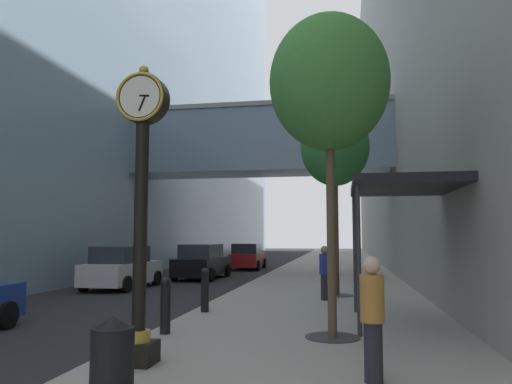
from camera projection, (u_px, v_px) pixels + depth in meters
ground_plane at (273, 273)px, 28.72m from camera, size 110.00×110.00×0.00m
sidewalk_right at (332, 269)px, 31.08m from camera, size 6.72×80.00×0.14m
building_block_left at (119, 1)px, 35.40m from camera, size 23.30×80.00×38.56m
building_block_right at (453, 31)px, 31.06m from camera, size 9.00×80.00×30.41m
street_clock at (141, 196)px, 7.93m from camera, size 0.84×0.55×4.86m
bollard_third at (166, 304)px, 10.15m from camera, size 0.23×0.23×1.16m
bollard_fourth at (205, 289)px, 13.05m from camera, size 0.23×0.23×1.16m
street_tree_near at (329, 84)px, 10.18m from camera, size 2.50×2.50×6.66m
street_tree_mid_near at (335, 148)px, 17.02m from camera, size 2.39×2.39×6.51m
trash_bin at (112, 360)px, 5.87m from camera, size 0.53×0.53×1.05m
pedestrian_walking at (325, 271)px, 15.45m from camera, size 0.48×0.48×1.71m
pedestrian_by_clock at (373, 315)px, 6.83m from camera, size 0.34×0.34×1.74m
storefront_awning at (402, 188)px, 11.49m from camera, size 2.40×3.60×3.30m
car_white_near at (122, 268)px, 20.14m from camera, size 2.14×4.21×1.74m
car_black_mid at (202, 262)px, 24.70m from camera, size 2.10×4.61×1.74m
car_red_far at (247, 257)px, 31.65m from camera, size 2.09×4.05×1.66m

